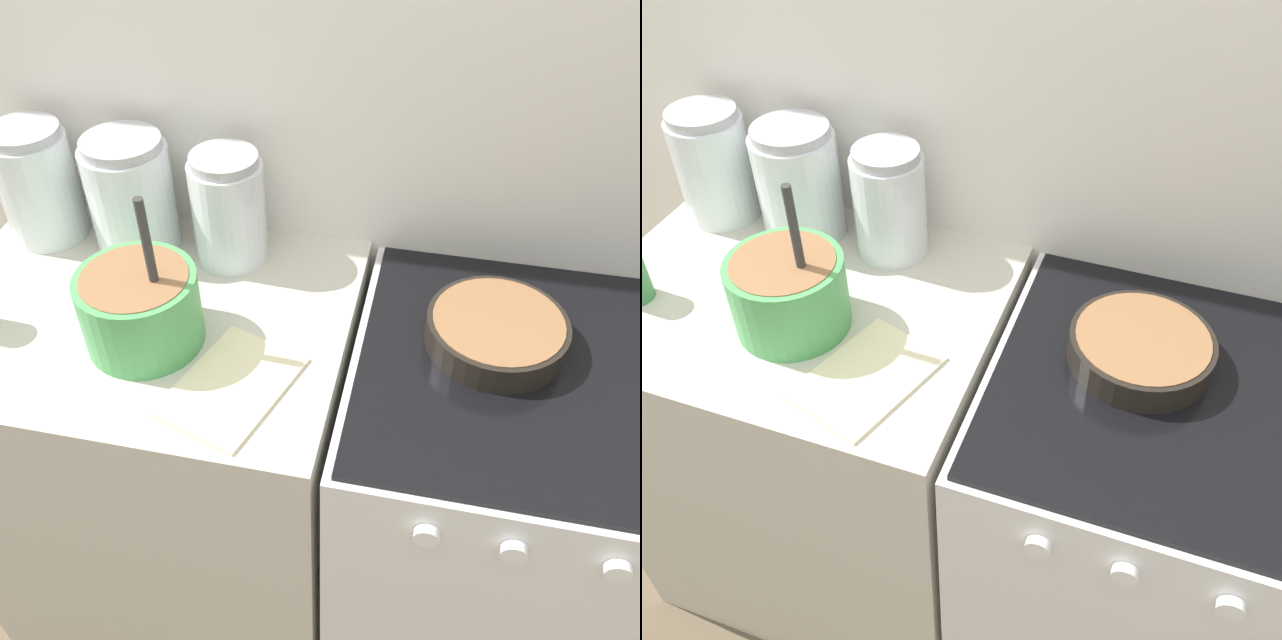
% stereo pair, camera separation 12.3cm
% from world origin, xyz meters
% --- Properties ---
extents(wall_back, '(4.56, 0.05, 2.40)m').
position_xyz_m(wall_back, '(0.00, 0.63, 1.20)').
color(wall_back, white).
rests_on(wall_back, ground_plane).
extents(countertop_cabinet, '(0.78, 0.60, 0.93)m').
position_xyz_m(countertop_cabinet, '(-0.39, 0.30, 0.47)').
color(countertop_cabinet, beige).
rests_on(countertop_cabinet, ground_plane).
extents(stove, '(0.74, 0.62, 0.93)m').
position_xyz_m(stove, '(0.38, 0.30, 0.47)').
color(stove, silver).
rests_on(stove, ground_plane).
extents(mixing_bowl, '(0.21, 0.21, 0.30)m').
position_xyz_m(mixing_bowl, '(-0.35, 0.23, 1.01)').
color(mixing_bowl, '#4CA559').
rests_on(mixing_bowl, countertop_cabinet).
extents(baking_pan, '(0.25, 0.25, 0.06)m').
position_xyz_m(baking_pan, '(0.26, 0.35, 0.96)').
color(baking_pan, black).
rests_on(baking_pan, stove).
extents(storage_jar_left, '(0.16, 0.16, 0.24)m').
position_xyz_m(storage_jar_left, '(-0.67, 0.50, 1.04)').
color(storage_jar_left, silver).
rests_on(storage_jar_left, countertop_cabinet).
extents(storage_jar_middle, '(0.17, 0.17, 0.24)m').
position_xyz_m(storage_jar_middle, '(-0.47, 0.50, 1.04)').
color(storage_jar_middle, silver).
rests_on(storage_jar_middle, countertop_cabinet).
extents(storage_jar_right, '(0.14, 0.14, 0.23)m').
position_xyz_m(storage_jar_right, '(-0.27, 0.50, 1.03)').
color(storage_jar_right, silver).
rests_on(storage_jar_right, countertop_cabinet).
extents(recipe_page, '(0.23, 0.27, 0.01)m').
position_xyz_m(recipe_page, '(-0.17, 0.15, 0.94)').
color(recipe_page, beige).
rests_on(recipe_page, countertop_cabinet).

